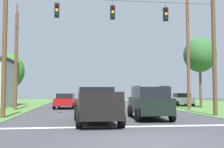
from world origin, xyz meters
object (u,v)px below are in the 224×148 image
object	(u,v)px
utility_pole_mid_right	(188,50)
tree_roadside_far_right	(11,71)
tree_roadside_right	(200,55)
distant_car_crossing_white	(182,99)
distant_car_oncoming	(66,101)
pickup_truck	(96,105)
utility_pole_near_left	(16,58)
overhead_signal_span	(114,49)
suv_black	(149,102)

from	to	relation	value
utility_pole_mid_right	tree_roadside_far_right	distance (m)	21.41
utility_pole_mid_right	tree_roadside_right	distance (m)	3.01
distant_car_crossing_white	distant_car_oncoming	distance (m)	14.35
pickup_truck	distant_car_crossing_white	distance (m)	20.96
distant_car_crossing_white	utility_pole_near_left	size ratio (longest dim) A/B	0.44
overhead_signal_span	utility_pole_near_left	bearing A→B (deg)	135.24
tree_roadside_far_right	suv_black	bearing A→B (deg)	-55.56
tree_roadside_right	suv_black	bearing A→B (deg)	-128.16
distant_car_oncoming	suv_black	bearing A→B (deg)	-63.85
tree_roadside_right	overhead_signal_span	bearing A→B (deg)	-139.22
tree_roadside_far_right	utility_pole_near_left	bearing A→B (deg)	-73.99
distant_car_oncoming	utility_pole_near_left	bearing A→B (deg)	-159.34
distant_car_oncoming	tree_roadside_right	bearing A→B (deg)	-4.15
distant_car_crossing_white	distant_car_oncoming	bearing A→B (deg)	-163.88
overhead_signal_span	tree_roadside_right	xyz separation A→B (m)	(10.25, 8.84, 0.94)
distant_car_crossing_white	utility_pole_mid_right	distance (m)	8.88
utility_pole_mid_right	utility_pole_near_left	xyz separation A→B (m)	(-16.29, 1.39, -0.85)
pickup_truck	distant_car_oncoming	world-z (taller)	pickup_truck
pickup_truck	distant_car_crossing_white	bearing A→B (deg)	56.46
suv_black	distant_car_crossing_white	distance (m)	17.50
distant_car_crossing_white	utility_pole_near_left	world-z (taller)	utility_pole_near_left
distant_car_crossing_white	tree_roadside_right	world-z (taller)	tree_roadside_right
overhead_signal_span	utility_pole_mid_right	bearing A→B (deg)	39.77
utility_pole_near_left	tree_roadside_right	distance (m)	18.47
utility_pole_mid_right	suv_black	bearing A→B (deg)	-125.98
utility_pole_near_left	tree_roadside_right	bearing A→B (deg)	2.20
distant_car_oncoming	utility_pole_mid_right	distance (m)	13.11
utility_pole_mid_right	tree_roadside_right	xyz separation A→B (m)	(2.15, 2.10, -0.20)
tree_roadside_right	tree_roadside_far_right	size ratio (longest dim) A/B	1.16
distant_car_oncoming	tree_roadside_right	world-z (taller)	tree_roadside_right
distant_car_crossing_white	utility_pole_mid_right	xyz separation A→B (m)	(-2.05, -7.09, 4.93)
suv_black	distant_car_oncoming	world-z (taller)	suv_black
pickup_truck	utility_pole_mid_right	distance (m)	14.87
overhead_signal_span	utility_pole_near_left	world-z (taller)	utility_pole_near_left
overhead_signal_span	distant_car_oncoming	world-z (taller)	overhead_signal_span
overhead_signal_span	suv_black	distance (m)	4.38
distant_car_crossing_white	utility_pole_mid_right	world-z (taller)	utility_pole_mid_right
pickup_truck	distant_car_crossing_white	size ratio (longest dim) A/B	1.23
overhead_signal_span	suv_black	size ratio (longest dim) A/B	3.01
suv_black	utility_pole_mid_right	world-z (taller)	utility_pole_mid_right
utility_pole_mid_right	tree_roadside_far_right	xyz separation A→B (m)	(-18.80, 10.13, -1.52)
distant_car_crossing_white	tree_roadside_far_right	bearing A→B (deg)	171.70
tree_roadside_right	distant_car_crossing_white	bearing A→B (deg)	91.19
utility_pole_mid_right	tree_roadside_far_right	world-z (taller)	utility_pole_mid_right
overhead_signal_span	distant_car_oncoming	size ratio (longest dim) A/B	3.32
pickup_truck	suv_black	bearing A→B (deg)	29.96
overhead_signal_span	distant_car_crossing_white	xyz separation A→B (m)	(10.14, 13.83, -3.80)
distant_car_oncoming	utility_pole_mid_right	size ratio (longest dim) A/B	0.38
utility_pole_near_left	tree_roadside_far_right	xyz separation A→B (m)	(-2.51, 8.74, -0.67)
pickup_truck	overhead_signal_span	bearing A→B (deg)	68.44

